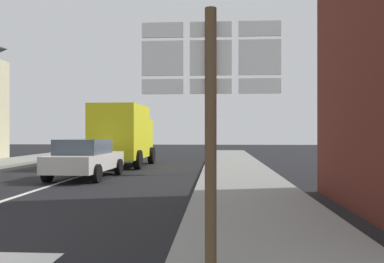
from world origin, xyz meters
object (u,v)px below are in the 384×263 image
(sedan_far, at_px, (85,158))
(traffic_light_near_right, at_px, (209,115))
(route_sign_post, at_px, (211,109))
(traffic_light_far_right, at_px, (212,114))
(delivery_truck, at_px, (123,134))

(sedan_far, height_order, traffic_light_near_right, traffic_light_near_right)
(sedan_far, bearing_deg, route_sign_post, -64.04)
(traffic_light_far_right, distance_m, traffic_light_near_right, 7.34)
(sedan_far, height_order, route_sign_post, route_sign_post)
(delivery_truck, bearing_deg, route_sign_post, -72.89)
(delivery_truck, bearing_deg, traffic_light_far_right, 42.35)
(sedan_far, xyz_separation_m, traffic_light_near_right, (4.61, 1.88, 1.68))
(delivery_truck, relative_size, traffic_light_near_right, 1.53)
(sedan_far, relative_size, traffic_light_near_right, 1.29)
(sedan_far, bearing_deg, delivery_truck, 87.85)
(delivery_truck, xyz_separation_m, traffic_light_near_right, (4.42, -3.31, 0.79))
(delivery_truck, height_order, traffic_light_far_right, traffic_light_far_right)
(sedan_far, height_order, delivery_truck, delivery_truck)
(traffic_light_far_right, height_order, traffic_light_near_right, traffic_light_far_right)
(delivery_truck, distance_m, traffic_light_far_right, 6.09)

